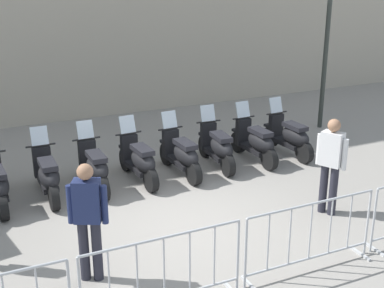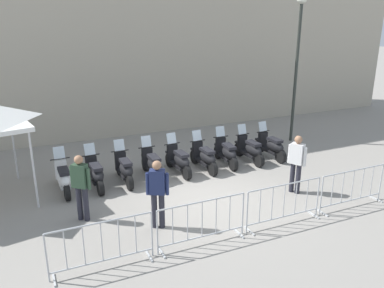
{
  "view_description": "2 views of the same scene",
  "coord_description": "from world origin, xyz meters",
  "px_view_note": "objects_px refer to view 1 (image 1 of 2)",
  "views": [
    {
      "loc": [
        -4.49,
        -6.53,
        4.24
      ],
      "look_at": [
        1.12,
        1.26,
        0.88
      ],
      "focal_mm": 49.49,
      "sensor_mm": 36.0,
      "label": 1
    },
    {
      "loc": [
        -6.07,
        -7.94,
        4.9
      ],
      "look_at": [
        0.82,
        1.93,
        0.97
      ],
      "focal_mm": 36.64,
      "sensor_mm": 36.0,
      "label": 2
    }
  ],
  "objects_px": {
    "motorcycle_4": "(139,161)",
    "motorcycle_6": "(218,147)",
    "barrier_segment_2": "(310,237)",
    "officer_by_barriers": "(88,216)",
    "motorcycle_8": "(290,137)",
    "officer_near_row_end": "(331,161)",
    "motorcycle_3": "(95,168)",
    "barrier_segment_1": "(164,275)",
    "motorcycle_5": "(182,155)",
    "motorcycle_2": "(47,175)",
    "motorcycle_7": "(256,142)"
  },
  "relations": [
    {
      "from": "motorcycle_4",
      "to": "barrier_segment_1",
      "type": "xyz_separation_m",
      "value": [
        -1.85,
        -3.77,
        0.07
      ]
    },
    {
      "from": "motorcycle_7",
      "to": "officer_near_row_end",
      "type": "distance_m",
      "value": 2.74
    },
    {
      "from": "motorcycle_5",
      "to": "motorcycle_7",
      "type": "distance_m",
      "value": 1.8
    },
    {
      "from": "motorcycle_4",
      "to": "motorcycle_6",
      "type": "height_order",
      "value": "same"
    },
    {
      "from": "motorcycle_4",
      "to": "motorcycle_7",
      "type": "bearing_deg",
      "value": -10.99
    },
    {
      "from": "motorcycle_2",
      "to": "motorcycle_8",
      "type": "relative_size",
      "value": 0.99
    },
    {
      "from": "motorcycle_5",
      "to": "motorcycle_7",
      "type": "xyz_separation_m",
      "value": [
        1.77,
        -0.3,
        0.0
      ]
    },
    {
      "from": "barrier_segment_2",
      "to": "officer_by_barriers",
      "type": "bearing_deg",
      "value": 148.58
    },
    {
      "from": "motorcycle_5",
      "to": "barrier_segment_1",
      "type": "bearing_deg",
      "value": -127.38
    },
    {
      "from": "motorcycle_8",
      "to": "barrier_segment_2",
      "type": "xyz_separation_m",
      "value": [
        -3.19,
        -3.51,
        0.07
      ]
    },
    {
      "from": "officer_near_row_end",
      "to": "motorcycle_3",
      "type": "bearing_deg",
      "value": 130.88
    },
    {
      "from": "motorcycle_4",
      "to": "barrier_segment_1",
      "type": "height_order",
      "value": "motorcycle_4"
    },
    {
      "from": "motorcycle_4",
      "to": "motorcycle_6",
      "type": "bearing_deg",
      "value": -9.1
    },
    {
      "from": "officer_by_barriers",
      "to": "barrier_segment_2",
      "type": "bearing_deg",
      "value": -31.42
    },
    {
      "from": "barrier_segment_2",
      "to": "motorcycle_2",
      "type": "bearing_deg",
      "value": 115.1
    },
    {
      "from": "motorcycle_7",
      "to": "barrier_segment_1",
      "type": "height_order",
      "value": "motorcycle_7"
    },
    {
      "from": "officer_by_barriers",
      "to": "motorcycle_6",
      "type": "bearing_deg",
      "value": 29.58
    },
    {
      "from": "motorcycle_5",
      "to": "barrier_segment_1",
      "type": "distance_m",
      "value": 4.48
    },
    {
      "from": "motorcycle_2",
      "to": "motorcycle_5",
      "type": "height_order",
      "value": "same"
    },
    {
      "from": "motorcycle_4",
      "to": "motorcycle_5",
      "type": "relative_size",
      "value": 1.0
    },
    {
      "from": "motorcycle_5",
      "to": "motorcycle_6",
      "type": "height_order",
      "value": "same"
    },
    {
      "from": "motorcycle_3",
      "to": "motorcycle_8",
      "type": "height_order",
      "value": "same"
    },
    {
      "from": "motorcycle_4",
      "to": "officer_near_row_end",
      "type": "distance_m",
      "value": 3.73
    },
    {
      "from": "motorcycle_3",
      "to": "motorcycle_8",
      "type": "xyz_separation_m",
      "value": [
        4.41,
        -0.85,
        0.0
      ]
    },
    {
      "from": "motorcycle_2",
      "to": "motorcycle_4",
      "type": "xyz_separation_m",
      "value": [
        1.77,
        -0.33,
        0.0
      ]
    },
    {
      "from": "motorcycle_7",
      "to": "motorcycle_8",
      "type": "relative_size",
      "value": 1.0
    },
    {
      "from": "motorcycle_8",
      "to": "officer_by_barriers",
      "type": "height_order",
      "value": "officer_by_barriers"
    },
    {
      "from": "motorcycle_5",
      "to": "motorcycle_4",
      "type": "bearing_deg",
      "value": 165.96
    },
    {
      "from": "motorcycle_6",
      "to": "officer_by_barriers",
      "type": "xyz_separation_m",
      "value": [
        -4.05,
        -2.3,
        0.53
      ]
    },
    {
      "from": "motorcycle_3",
      "to": "motorcycle_7",
      "type": "bearing_deg",
      "value": -11.17
    },
    {
      "from": "officer_by_barriers",
      "to": "officer_near_row_end",
      "type": "bearing_deg",
      "value": -7.26
    },
    {
      "from": "motorcycle_6",
      "to": "motorcycle_7",
      "type": "relative_size",
      "value": 0.99
    },
    {
      "from": "officer_near_row_end",
      "to": "motorcycle_5",
      "type": "bearing_deg",
      "value": 110.84
    },
    {
      "from": "motorcycle_8",
      "to": "barrier_segment_1",
      "type": "bearing_deg",
      "value": -149.99
    },
    {
      "from": "motorcycle_2",
      "to": "barrier_segment_2",
      "type": "distance_m",
      "value": 4.99
    },
    {
      "from": "barrier_segment_2",
      "to": "motorcycle_4",
      "type": "bearing_deg",
      "value": 94.7
    },
    {
      "from": "motorcycle_3",
      "to": "barrier_segment_1",
      "type": "bearing_deg",
      "value": -103.65
    },
    {
      "from": "motorcycle_6",
      "to": "motorcycle_8",
      "type": "height_order",
      "value": "same"
    },
    {
      "from": "barrier_segment_1",
      "to": "barrier_segment_2",
      "type": "height_order",
      "value": "same"
    },
    {
      "from": "motorcycle_4",
      "to": "officer_by_barriers",
      "type": "xyz_separation_m",
      "value": [
        -2.28,
        -2.58,
        0.53
      ]
    },
    {
      "from": "motorcycle_7",
      "to": "officer_near_row_end",
      "type": "relative_size",
      "value": 1.0
    },
    {
      "from": "motorcycle_2",
      "to": "officer_near_row_end",
      "type": "bearing_deg",
      "value": -42.66
    },
    {
      "from": "motorcycle_6",
      "to": "officer_near_row_end",
      "type": "xyz_separation_m",
      "value": [
        0.21,
        -2.84,
        0.53
      ]
    },
    {
      "from": "motorcycle_7",
      "to": "motorcycle_8",
      "type": "height_order",
      "value": "same"
    },
    {
      "from": "barrier_segment_1",
      "to": "motorcycle_3",
      "type": "bearing_deg",
      "value": 76.35
    },
    {
      "from": "motorcycle_8",
      "to": "officer_by_barriers",
      "type": "bearing_deg",
      "value": -161.81
    },
    {
      "from": "motorcycle_3",
      "to": "motorcycle_2",
      "type": "bearing_deg",
      "value": 170.43
    },
    {
      "from": "motorcycle_7",
      "to": "barrier_segment_2",
      "type": "bearing_deg",
      "value": -122.05
    },
    {
      "from": "motorcycle_3",
      "to": "motorcycle_8",
      "type": "distance_m",
      "value": 4.5
    },
    {
      "from": "motorcycle_5",
      "to": "motorcycle_6",
      "type": "distance_m",
      "value": 0.89
    }
  ]
}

